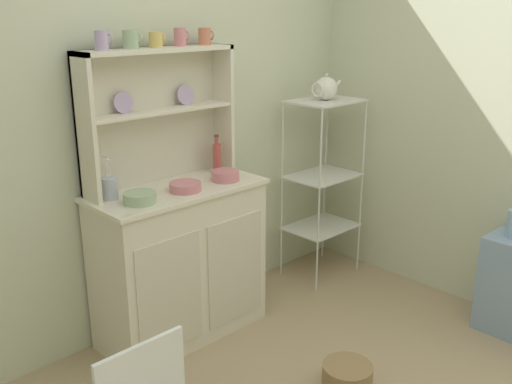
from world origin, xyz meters
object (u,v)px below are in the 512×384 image
Objects in this scene: floor_basket at (347,377)px; porcelain_teapot at (326,88)px; bowl_mixing_large at (140,198)px; utensil_jar at (110,188)px; bakers_rack at (323,168)px; hutch_cabinet at (180,261)px; jam_bottle at (217,157)px; hutch_shelf_unit at (156,106)px; cup_lilac_0 at (102,40)px.

porcelain_teapot reaches higher than floor_basket.
bowl_mixing_large is at bearing 120.79° from floor_basket.
utensil_jar is 1.58m from porcelain_teapot.
bakers_rack is at bearing 46.03° from floor_basket.
hutch_cabinet is 0.64m from jam_bottle.
bakers_rack is (1.18, -0.03, 0.32)m from hutch_cabinet.
hutch_shelf_unit is 1.71m from floor_basket.
hutch_shelf_unit is 0.51m from utensil_jar.
jam_bottle is (0.63, 0.16, 0.07)m from bowl_mixing_large.
jam_bottle is 0.90m from porcelain_teapot.
cup_lilac_0 is 0.56× the size of bowl_mixing_large.
bowl_mixing_large is at bearing -165.88° from jam_bottle.
bakers_rack is at bearing -5.97° from cup_lilac_0.
porcelain_teapot reaches higher than hutch_cabinet.
floor_basket is 2.69× the size of cup_lilac_0.
cup_lilac_0 reaches higher than hutch_shelf_unit.
cup_lilac_0 reaches higher than jam_bottle.
cup_lilac_0 is at bearing 98.59° from bowl_mixing_large.
hutch_shelf_unit is 1.31m from bakers_rack.
jam_bottle is 0.99× the size of utensil_jar.
floor_basket is at bearing -133.97° from bakers_rack.
bowl_mixing_large is 0.68× the size of porcelain_teapot.
bakers_rack is 1.74m from cup_lilac_0.
hutch_cabinet is at bearing -166.32° from jam_bottle.
cup_lilac_0 reaches higher than bowl_mixing_large.
bakers_rack is 0.53m from porcelain_teapot.
jam_bottle is at bearing 85.18° from floor_basket.
utensil_jar is (-1.54, 0.11, 0.17)m from bakers_rack.
utensil_jar is at bearing 116.35° from bowl_mixing_large.
hutch_shelf_unit is 0.49m from jam_bottle.
bakers_rack is at bearing 0.00° from porcelain_teapot.
porcelain_teapot is at bearing 1.55° from bowl_mixing_large.
cup_lilac_0 is (-0.31, -0.04, 0.35)m from hutch_shelf_unit.
porcelain_teapot reaches higher than jam_bottle.
hutch_cabinet is 10.48× the size of cup_lilac_0.
floor_basket is at bearing -77.06° from hutch_shelf_unit.
porcelain_teapot is at bearing -4.16° from utensil_jar.
bakers_rack reaches higher than hutch_cabinet.
hutch_shelf_unit is 5.45× the size of bowl_mixing_large.
bakers_rack is 7.49× the size of bowl_mixing_large.
floor_basket is (-0.92, -0.95, -0.70)m from bakers_rack.
bakers_rack is at bearing -9.46° from hutch_shelf_unit.
hutch_cabinet is 3.89× the size of floor_basket.
utensil_jar is at bearing 167.61° from hutch_cabinet.
floor_basket is at bearing -94.82° from jam_bottle.
floor_basket is at bearing -62.64° from cup_lilac_0.
floor_basket is at bearing -133.92° from porcelain_teapot.
utensil_jar is at bearing 175.85° from bakers_rack.
cup_lilac_0 reaches higher than bakers_rack.
bakers_rack is 1.55m from utensil_jar.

